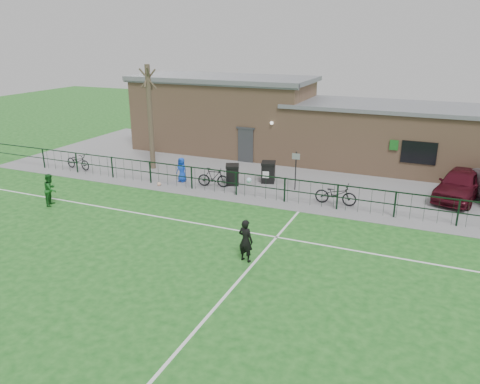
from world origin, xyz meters
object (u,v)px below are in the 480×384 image
at_px(bicycle_d, 213,177).
at_px(outfield_player, 51,189).
at_px(wheelie_bin_left, 233,175).
at_px(spectator_child, 182,170).
at_px(car_maroon, 460,184).
at_px(bare_tree, 150,118).
at_px(bicycle_a, 78,161).
at_px(bicycle_e, 336,194).
at_px(ball_ground, 159,184).
at_px(wheelie_bin_right, 268,173).
at_px(sign_post, 296,171).

height_order(bicycle_d, outfield_player, outfield_player).
bearing_deg(outfield_player, wheelie_bin_left, -69.08).
bearing_deg(spectator_child, car_maroon, 24.65).
xyz_separation_m(bare_tree, bicycle_a, (-3.94, -1.91, -2.50)).
xyz_separation_m(bicycle_a, bicycle_e, (15.24, 0.01, 0.03)).
bearing_deg(bicycle_d, outfield_player, 122.13).
relative_size(car_maroon, bicycle_d, 2.59).
height_order(spectator_child, ball_ground, spectator_child).
xyz_separation_m(wheelie_bin_right, bicycle_e, (4.08, -2.03, -0.01)).
height_order(car_maroon, bicycle_d, car_maroon).
distance_m(bicycle_d, ball_ground, 2.92).
xyz_separation_m(bare_tree, ball_ground, (2.17, -2.74, -2.90)).
bearing_deg(ball_ground, wheelie_bin_left, 26.58).
distance_m(wheelie_bin_left, spectator_child, 2.79).
xyz_separation_m(wheelie_bin_right, spectator_child, (-4.32, -1.75, 0.14)).
distance_m(bicycle_d, outfield_player, 7.88).
bearing_deg(bicycle_a, car_maroon, -73.63).
height_order(wheelie_bin_left, outfield_player, outfield_player).
distance_m(car_maroon, bicycle_d, 12.11).
relative_size(wheelie_bin_right, car_maroon, 0.24).
distance_m(bare_tree, car_maroon, 16.81).
height_order(wheelie_bin_left, car_maroon, car_maroon).
bearing_deg(spectator_child, sign_post, 22.69).
distance_m(bare_tree, bicycle_e, 11.72).
relative_size(car_maroon, spectator_child, 3.30).
bearing_deg(wheelie_bin_left, car_maroon, -11.62).
bearing_deg(wheelie_bin_right, wheelie_bin_left, -159.40).
bearing_deg(bare_tree, wheelie_bin_right, 1.00).
bearing_deg(spectator_child, ball_ground, -110.80).
bearing_deg(ball_ground, bicycle_d, 19.37).
bearing_deg(sign_post, bicycle_e, -29.43).
distance_m(car_maroon, spectator_child, 14.01).
height_order(wheelie_bin_right, car_maroon, car_maroon).
bearing_deg(ball_ground, spectator_child, 56.45).
relative_size(bare_tree, spectator_child, 4.57).
distance_m(car_maroon, ball_ground, 15.00).
bearing_deg(sign_post, wheelie_bin_right, 158.03).
height_order(bicycle_e, outfield_player, outfield_player).
relative_size(sign_post, outfield_player, 1.34).
relative_size(bare_tree, bicycle_a, 3.29).
bearing_deg(bare_tree, bicycle_d, -20.00).
bearing_deg(outfield_player, car_maroon, -86.83).
xyz_separation_m(wheelie_bin_left, car_maroon, (10.98, 2.27, 0.25)).
relative_size(outfield_player, ball_ground, 7.31).
distance_m(bare_tree, wheelie_bin_left, 6.23).
bearing_deg(sign_post, bicycle_a, -174.04).
bearing_deg(wheelie_bin_right, car_maroon, -7.80).
height_order(sign_post, outfield_player, sign_post).
height_order(sign_post, spectator_child, sign_post).
xyz_separation_m(bicycle_a, outfield_player, (3.08, -5.25, 0.25)).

